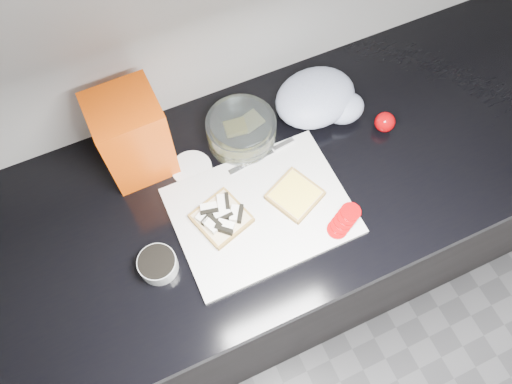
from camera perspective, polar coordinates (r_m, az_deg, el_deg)
base_cabinet at (r=1.63m, az=1.31°, el=-6.32°), size 3.50×0.60×0.86m
countertop at (r=1.22m, az=1.74°, el=0.99°), size 3.50×0.64×0.04m
cutting_board at (r=1.16m, az=0.62°, el=-2.18°), size 0.40×0.30×0.01m
bread_left at (r=1.14m, az=-4.06°, el=-2.91°), size 0.14×0.14×0.04m
bread_right at (r=1.17m, az=4.48°, el=-0.37°), size 0.14×0.14×0.02m
tomato_slices at (r=1.15m, az=10.02°, el=-3.24°), size 0.10×0.08×0.02m
knife at (r=1.23m, az=1.60°, el=4.64°), size 0.18×0.03×0.01m
seed_tub at (r=1.12m, az=-11.16°, el=-8.09°), size 0.09×0.09×0.04m
tub_lid at (r=1.23m, az=-7.36°, el=2.70°), size 0.10×0.10×0.01m
glass_bowl at (r=1.23m, az=-1.69°, el=7.00°), size 0.17×0.17×0.07m
bread_bag at (r=1.16m, az=-13.94°, el=6.20°), size 0.15×0.14×0.23m
steel_canister at (r=1.19m, az=-13.09°, el=7.00°), size 0.08×0.08×0.20m
grocery_bag at (r=1.29m, az=7.26°, el=10.50°), size 0.23×0.20×0.09m
whole_tomatoes at (r=1.30m, az=14.51°, el=7.74°), size 0.05×0.05×0.05m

